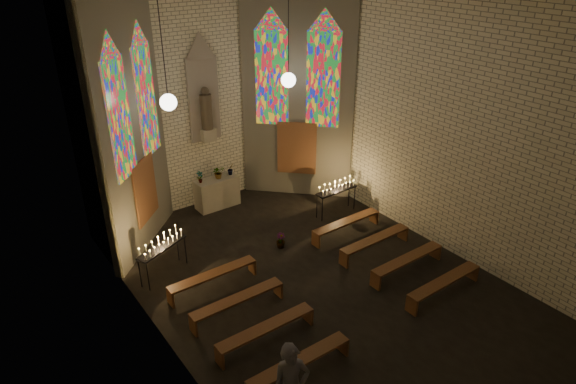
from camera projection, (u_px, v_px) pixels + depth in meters
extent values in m
plane|color=black|center=(323.00, 288.00, 13.03)|extent=(12.00, 12.00, 0.00)
cube|color=#F0EBC9|center=(202.00, 99.00, 15.78)|extent=(8.00, 0.02, 7.00)
cube|color=#F0EBC9|center=(159.00, 213.00, 9.35)|extent=(0.02, 12.00, 7.00)
cube|color=#F0EBC9|center=(444.00, 126.00, 13.55)|extent=(0.02, 12.00, 7.00)
cube|color=#F0EBC9|center=(131.00, 128.00, 13.44)|extent=(2.72, 2.72, 7.00)
cube|color=#F0EBC9|center=(298.00, 94.00, 16.32)|extent=(2.72, 2.72, 7.00)
cube|color=#4C3F8C|center=(120.00, 120.00, 12.47)|extent=(0.78, 0.78, 3.00)
cube|color=#4C3F8C|center=(146.00, 101.00, 13.90)|extent=(0.78, 0.78, 3.00)
cube|color=#4C3F8C|center=(272.00, 78.00, 16.07)|extent=(0.78, 0.78, 3.00)
cube|color=#4C3F8C|center=(323.00, 80.00, 15.85)|extent=(0.78, 0.78, 3.00)
cube|color=brown|center=(145.00, 190.00, 14.22)|extent=(0.95, 0.95, 1.80)
cube|color=brown|center=(297.00, 148.00, 16.99)|extent=(0.95, 0.95, 1.80)
cube|color=gray|center=(204.00, 100.00, 15.73)|extent=(1.00, 0.12, 2.60)
cone|color=gray|center=(199.00, 45.00, 14.98)|extent=(1.00, 1.00, 0.80)
cube|color=#B4AE93|center=(208.00, 135.00, 16.12)|extent=(0.45, 0.30, 0.40)
cylinder|color=#4E4435|center=(206.00, 112.00, 15.78)|extent=(0.36, 0.36, 1.10)
sphere|color=#4E4435|center=(205.00, 91.00, 15.49)|extent=(0.26, 0.26, 0.26)
sphere|color=white|center=(168.00, 102.00, 13.10)|extent=(0.44, 0.44, 0.44)
cylinder|color=black|center=(162.00, 46.00, 12.47)|extent=(0.02, 0.02, 2.80)
sphere|color=white|center=(288.00, 80.00, 15.09)|extent=(0.44, 0.44, 0.44)
cylinder|color=black|center=(288.00, 31.00, 14.46)|extent=(0.02, 0.02, 2.80)
cube|color=#B4AE93|center=(217.00, 192.00, 16.74)|extent=(1.40, 0.60, 1.00)
imported|color=#4C723F|center=(200.00, 177.00, 16.15)|extent=(0.21, 0.15, 0.39)
imported|color=#4C723F|center=(218.00, 172.00, 16.46)|extent=(0.42, 0.37, 0.42)
imported|color=#4C723F|center=(231.00, 169.00, 16.71)|extent=(0.25, 0.22, 0.39)
imported|color=#4C723F|center=(281.00, 241.00, 14.63)|extent=(0.29, 0.29, 0.45)
cube|color=black|center=(162.00, 247.00, 13.16)|extent=(1.51, 0.90, 0.05)
cylinder|color=black|center=(148.00, 277.00, 12.76)|extent=(0.03, 0.03, 0.84)
cylinder|color=black|center=(186.00, 250.00, 13.83)|extent=(0.03, 0.03, 0.84)
cylinder|color=black|center=(140.00, 273.00, 12.89)|extent=(0.03, 0.03, 0.84)
cylinder|color=black|center=(178.00, 247.00, 13.95)|extent=(0.03, 0.03, 0.84)
cube|color=black|center=(336.00, 190.00, 16.15)|extent=(1.44, 0.34, 0.04)
cylinder|color=black|center=(322.00, 210.00, 15.89)|extent=(0.03, 0.03, 0.81)
cylinder|color=black|center=(354.00, 198.00, 16.60)|extent=(0.03, 0.03, 0.81)
cylinder|color=black|center=(317.00, 206.00, 16.08)|extent=(0.03, 0.03, 0.81)
cylinder|color=black|center=(349.00, 195.00, 16.79)|extent=(0.03, 0.03, 0.81)
cube|color=#553118|center=(213.00, 274.00, 12.84)|extent=(2.38, 0.34, 0.06)
cube|color=#553118|center=(171.00, 298.00, 12.33)|extent=(0.06, 0.33, 0.43)
cube|color=#553118|center=(252.00, 266.00, 13.54)|extent=(0.06, 0.33, 0.43)
cube|color=#553118|center=(346.00, 221.00, 15.19)|extent=(2.38, 0.34, 0.06)
cube|color=#553118|center=(316.00, 240.00, 14.68)|extent=(0.06, 0.33, 0.43)
cube|color=#553118|center=(374.00, 216.00, 15.90)|extent=(0.06, 0.33, 0.43)
cube|color=#553118|center=(237.00, 299.00, 11.97)|extent=(2.38, 0.34, 0.06)
cube|color=#553118|center=(193.00, 326.00, 11.46)|extent=(0.06, 0.33, 0.43)
cube|color=#553118|center=(278.00, 288.00, 12.68)|extent=(0.06, 0.33, 0.43)
cube|color=#553118|center=(375.00, 239.00, 14.33)|extent=(2.38, 0.34, 0.06)
cube|color=#553118|center=(344.00, 259.00, 13.81)|extent=(0.06, 0.33, 0.43)
cube|color=#553118|center=(403.00, 233.00, 15.04)|extent=(0.06, 0.33, 0.43)
cube|color=#553118|center=(266.00, 327.00, 11.11)|extent=(2.38, 0.34, 0.06)
cube|color=#553118|center=(219.00, 358.00, 10.60)|extent=(0.06, 0.33, 0.43)
cube|color=#553118|center=(308.00, 314.00, 11.81)|extent=(0.06, 0.33, 0.43)
cube|color=#553118|center=(408.00, 258.00, 13.46)|extent=(2.38, 0.34, 0.06)
cube|color=#553118|center=(375.00, 281.00, 12.94)|extent=(0.06, 0.33, 0.43)
cube|color=#553118|center=(435.00, 251.00, 14.17)|extent=(0.06, 0.33, 0.43)
cube|color=#553118|center=(299.00, 361.00, 10.24)|extent=(2.38, 0.34, 0.06)
cube|color=#553118|center=(343.00, 344.00, 10.94)|extent=(0.06, 0.33, 0.43)
cube|color=#553118|center=(445.00, 281.00, 12.59)|extent=(2.38, 0.34, 0.06)
cube|color=#553118|center=(412.00, 306.00, 12.08)|extent=(0.06, 0.33, 0.43)
cube|color=#553118|center=(472.00, 272.00, 13.30)|extent=(0.06, 0.33, 0.43)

